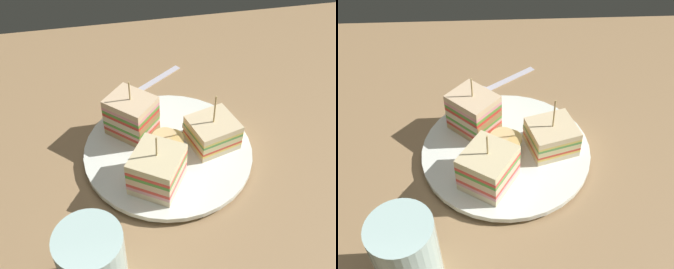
{
  "view_description": "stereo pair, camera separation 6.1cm",
  "coord_description": "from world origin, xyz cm",
  "views": [
    {
      "loc": [
        8.13,
        42.87,
        47.54
      ],
      "look_at": [
        0.0,
        0.0,
        4.49
      ],
      "focal_mm": 44.44,
      "sensor_mm": 36.0,
      "label": 1
    },
    {
      "loc": [
        2.05,
        43.58,
        47.54
      ],
      "look_at": [
        0.0,
        0.0,
        4.49
      ],
      "focal_mm": 44.44,
      "sensor_mm": 36.0,
      "label": 2
    }
  ],
  "objects": [
    {
      "name": "sandwich_wedge_1",
      "position": [
        2.68,
        6.25,
        4.37
      ],
      "size": [
        8.95,
        9.11,
        9.02
      ],
      "rotation": [
        0.0,
        0.0,
        10.43
      ],
      "color": "beige",
      "rests_on": "plate"
    },
    {
      "name": "sandwich_wedge_0",
      "position": [
        4.78,
        -4.86,
        4.73
      ],
      "size": [
        8.79,
        8.72,
        9.71
      ],
      "rotation": [
        0.0,
        0.0,
        8.68
      ],
      "color": "#DEB37A",
      "rests_on": "plate"
    },
    {
      "name": "sandwich_wedge_2",
      "position": [
        -6.8,
        -0.35,
        3.68
      ],
      "size": [
        8.26,
        7.84,
        9.26
      ],
      "rotation": [
        0.0,
        0.0,
        12.85
      ],
      "color": "beige",
      "rests_on": "plate"
    },
    {
      "name": "plate",
      "position": [
        0.0,
        0.0,
        0.9
      ],
      "size": [
        25.62,
        25.62,
        1.49
      ],
      "color": "white",
      "rests_on": "ground_plane"
    },
    {
      "name": "drinking_glass",
      "position": [
        11.97,
        19.54,
        4.72
      ],
      "size": [
        7.33,
        7.33,
        11.03
      ],
      "color": "silver",
      "rests_on": "ground_plane"
    },
    {
      "name": "chip_pile",
      "position": [
        0.4,
        0.52,
        3.1
      ],
      "size": [
        6.61,
        7.0,
        3.25
      ],
      "color": "tan",
      "rests_on": "plate"
    },
    {
      "name": "spoon",
      "position": [
        2.76,
        -16.28,
        0.4
      ],
      "size": [
        13.08,
        9.95,
        1.0
      ],
      "rotation": [
        0.0,
        0.0,
        0.61
      ],
      "color": "silver",
      "rests_on": "ground_plane"
    },
    {
      "name": "ground_plane",
      "position": [
        0.0,
        0.0,
        -0.9
      ],
      "size": [
        129.2,
        83.2,
        1.8
      ],
      "primitive_type": "cube",
      "color": "#9C7851"
    }
  ]
}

